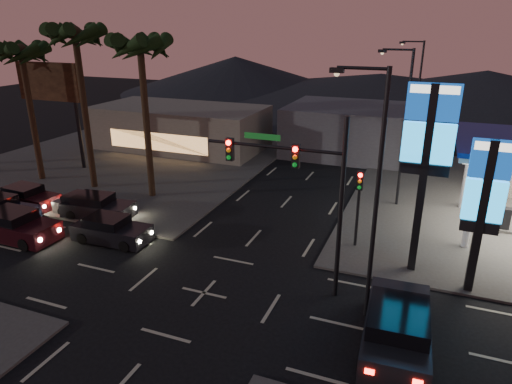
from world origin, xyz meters
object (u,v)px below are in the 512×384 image
at_px(traffic_signal_mast, 301,179).
at_px(pylon_sign_tall, 428,143).
at_px(suv_station, 397,328).
at_px(car_lane_b_rear, 27,197).
at_px(car_lane_b_front, 85,206).
at_px(car_lane_a_front, 111,230).
at_px(pylon_sign_short, 485,195).
at_px(car_lane_b_mid, 97,207).
at_px(car_lane_a_mid, 15,226).

bearing_deg(traffic_signal_mast, pylon_sign_tall, 36.52).
bearing_deg(suv_station, car_lane_b_rear, 166.98).
bearing_deg(car_lane_b_front, traffic_signal_mast, -12.34).
bearing_deg(car_lane_b_front, car_lane_a_front, -31.91).
xyz_separation_m(pylon_sign_short, car_lane_b_front, (-22.13, 0.75, -4.05)).
distance_m(car_lane_b_rear, suv_station, 24.54).
bearing_deg(pylon_sign_short, suv_station, -117.51).
xyz_separation_m(pylon_sign_tall, car_lane_b_mid, (-18.62, -0.29, -5.72)).
relative_size(pylon_sign_tall, car_lane_b_front, 2.21).
distance_m(traffic_signal_mast, car_lane_a_mid, 16.74).
xyz_separation_m(car_lane_a_front, car_lane_b_mid, (-2.93, 2.42, 0.01)).
relative_size(car_lane_a_front, car_lane_b_rear, 1.00).
distance_m(traffic_signal_mast, suv_station, 6.85).
xyz_separation_m(pylon_sign_tall, traffic_signal_mast, (-4.74, -3.51, -1.17)).
relative_size(car_lane_b_front, car_lane_b_rear, 0.92).
xyz_separation_m(traffic_signal_mast, car_lane_a_mid, (-16.11, -0.89, -4.47)).
bearing_deg(car_lane_a_mid, car_lane_b_rear, 130.32).
height_order(car_lane_a_mid, car_lane_b_front, car_lane_a_mid).
distance_m(pylon_sign_tall, car_lane_b_front, 20.47).
height_order(car_lane_b_mid, suv_station, suv_station).
bearing_deg(car_lane_b_rear, traffic_signal_mast, -8.57).
bearing_deg(car_lane_b_mid, car_lane_b_front, 178.18).
bearing_deg(suv_station, car_lane_a_front, 167.58).
distance_m(pylon_sign_tall, pylon_sign_short, 3.20).
relative_size(pylon_sign_tall, car_lane_b_mid, 1.95).
relative_size(car_lane_b_rear, suv_station, 0.80).
xyz_separation_m(car_lane_a_front, car_lane_b_rear, (-8.39, 2.11, -0.00)).
bearing_deg(car_lane_b_front, car_lane_b_mid, -1.82).
height_order(car_lane_b_mid, car_lane_b_rear, car_lane_b_mid).
height_order(pylon_sign_short, car_lane_b_mid, pylon_sign_short).
distance_m(car_lane_a_mid, car_lane_b_rear, 4.99).
distance_m(pylon_sign_tall, car_lane_b_rear, 24.76).
bearing_deg(car_lane_b_mid, car_lane_a_front, -39.57).
distance_m(car_lane_a_front, car_lane_b_mid, 3.80).
height_order(car_lane_a_front, suv_station, suv_station).
xyz_separation_m(pylon_sign_tall, car_lane_a_front, (-15.69, -2.71, -5.73)).
bearing_deg(car_lane_b_rear, pylon_sign_tall, 1.42).
xyz_separation_m(car_lane_b_mid, car_lane_b_rear, (-5.46, -0.31, -0.02)).
xyz_separation_m(car_lane_a_mid, car_lane_b_mid, (2.23, 4.12, -0.08)).
relative_size(pylon_sign_tall, suv_station, 1.62).
bearing_deg(car_lane_b_rear, pylon_sign_short, -0.87).
distance_m(car_lane_b_front, car_lane_b_mid, 1.01).
relative_size(pylon_sign_short, car_lane_b_mid, 1.52).
relative_size(traffic_signal_mast, car_lane_a_mid, 1.59).
bearing_deg(pylon_sign_tall, traffic_signal_mast, -143.48).
bearing_deg(car_lane_b_front, car_lane_b_rear, -175.60).
distance_m(pylon_sign_short, car_lane_a_mid, 23.92).
xyz_separation_m(car_lane_a_front, car_lane_b_front, (-3.94, 2.45, -0.05)).
bearing_deg(suv_station, traffic_signal_mast, 150.25).
xyz_separation_m(traffic_signal_mast, car_lane_b_rear, (-19.34, 2.91, -4.57)).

